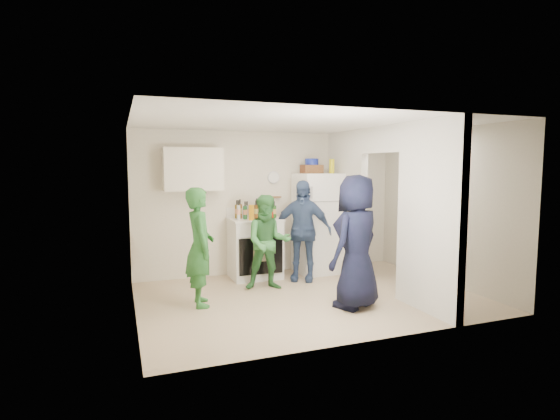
# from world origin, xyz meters

# --- Properties ---
(floor) EXTENTS (4.80, 4.80, 0.00)m
(floor) POSITION_xyz_m (0.00, 0.00, 0.00)
(floor) COLOR tan
(floor) RESTS_ON ground
(wall_back) EXTENTS (4.80, 0.00, 4.80)m
(wall_back) POSITION_xyz_m (0.00, 1.70, 1.25)
(wall_back) COLOR silver
(wall_back) RESTS_ON floor
(wall_front) EXTENTS (4.80, 0.00, 4.80)m
(wall_front) POSITION_xyz_m (0.00, -1.70, 1.25)
(wall_front) COLOR silver
(wall_front) RESTS_ON floor
(wall_left) EXTENTS (0.00, 3.40, 3.40)m
(wall_left) POSITION_xyz_m (-2.40, 0.00, 1.25)
(wall_left) COLOR silver
(wall_left) RESTS_ON floor
(wall_right) EXTENTS (0.00, 3.40, 3.40)m
(wall_right) POSITION_xyz_m (2.40, 0.00, 1.25)
(wall_right) COLOR silver
(wall_right) RESTS_ON floor
(ceiling) EXTENTS (4.80, 4.80, 0.00)m
(ceiling) POSITION_xyz_m (0.00, 0.00, 2.50)
(ceiling) COLOR white
(ceiling) RESTS_ON wall_back
(partition_pier_back) EXTENTS (0.12, 1.20, 2.50)m
(partition_pier_back) POSITION_xyz_m (1.20, 1.10, 1.25)
(partition_pier_back) COLOR silver
(partition_pier_back) RESTS_ON floor
(partition_pier_front) EXTENTS (0.12, 1.20, 2.50)m
(partition_pier_front) POSITION_xyz_m (1.20, -1.10, 1.25)
(partition_pier_front) COLOR silver
(partition_pier_front) RESTS_ON floor
(partition_header) EXTENTS (0.12, 1.00, 0.40)m
(partition_header) POSITION_xyz_m (1.20, 0.00, 2.30)
(partition_header) COLOR silver
(partition_header) RESTS_ON partition_pier_back
(stove) EXTENTS (0.86, 0.71, 1.02)m
(stove) POSITION_xyz_m (-0.40, 1.37, 0.51)
(stove) COLOR white
(stove) RESTS_ON floor
(upper_cabinet) EXTENTS (0.95, 0.34, 0.70)m
(upper_cabinet) POSITION_xyz_m (-1.40, 1.52, 1.85)
(upper_cabinet) COLOR silver
(upper_cabinet) RESTS_ON wall_back
(fridge) EXTENTS (0.73, 0.71, 1.77)m
(fridge) POSITION_xyz_m (0.76, 1.34, 0.89)
(fridge) COLOR white
(fridge) RESTS_ON floor
(wicker_basket) EXTENTS (0.35, 0.25, 0.15)m
(wicker_basket) POSITION_xyz_m (0.66, 1.39, 1.85)
(wicker_basket) COLOR brown
(wicker_basket) RESTS_ON fridge
(blue_bowl) EXTENTS (0.24, 0.24, 0.11)m
(blue_bowl) POSITION_xyz_m (0.66, 1.39, 1.98)
(blue_bowl) COLOR navy
(blue_bowl) RESTS_ON wicker_basket
(yellow_cup_stack_top) EXTENTS (0.09, 0.09, 0.25)m
(yellow_cup_stack_top) POSITION_xyz_m (0.98, 1.24, 1.90)
(yellow_cup_stack_top) COLOR yellow
(yellow_cup_stack_top) RESTS_ON fridge
(wall_clock) EXTENTS (0.22, 0.02, 0.22)m
(wall_clock) POSITION_xyz_m (0.05, 1.68, 1.70)
(wall_clock) COLOR white
(wall_clock) RESTS_ON wall_back
(spice_shelf) EXTENTS (0.35, 0.08, 0.03)m
(spice_shelf) POSITION_xyz_m (0.00, 1.65, 1.35)
(spice_shelf) COLOR olive
(spice_shelf) RESTS_ON wall_back
(nook_window) EXTENTS (0.03, 0.70, 0.80)m
(nook_window) POSITION_xyz_m (2.38, 0.20, 1.65)
(nook_window) COLOR black
(nook_window) RESTS_ON wall_right
(nook_window_frame) EXTENTS (0.04, 0.76, 0.86)m
(nook_window_frame) POSITION_xyz_m (2.36, 0.20, 1.65)
(nook_window_frame) COLOR white
(nook_window_frame) RESTS_ON wall_right
(nook_valance) EXTENTS (0.04, 0.82, 0.18)m
(nook_valance) POSITION_xyz_m (2.34, 0.20, 2.00)
(nook_valance) COLOR white
(nook_valance) RESTS_ON wall_right
(yellow_cup_stack_stove) EXTENTS (0.09, 0.09, 0.25)m
(yellow_cup_stack_stove) POSITION_xyz_m (-0.52, 1.15, 1.15)
(yellow_cup_stack_stove) COLOR #F2A114
(yellow_cup_stack_stove) RESTS_ON stove
(red_cup) EXTENTS (0.09, 0.09, 0.12)m
(red_cup) POSITION_xyz_m (-0.18, 1.17, 1.08)
(red_cup) COLOR #B71F0C
(red_cup) RESTS_ON stove
(person_green_left) EXTENTS (0.41, 0.61, 1.62)m
(person_green_left) POSITION_xyz_m (-1.54, 0.20, 0.81)
(person_green_left) COLOR #307938
(person_green_left) RESTS_ON floor
(person_green_center) EXTENTS (0.82, 0.70, 1.46)m
(person_green_center) POSITION_xyz_m (-0.42, 0.62, 0.73)
(person_green_center) COLOR #3A7D37
(person_green_center) RESTS_ON floor
(person_denim) EXTENTS (1.05, 0.86, 1.67)m
(person_denim) POSITION_xyz_m (0.28, 0.93, 0.84)
(person_denim) COLOR #355075
(person_denim) RESTS_ON floor
(person_navy) EXTENTS (1.04, 0.91, 1.79)m
(person_navy) POSITION_xyz_m (0.41, -0.62, 0.90)
(person_navy) COLOR black
(person_navy) RESTS_ON floor
(person_nook) EXTENTS (0.79, 1.11, 1.55)m
(person_nook) POSITION_xyz_m (2.02, 0.28, 0.78)
(person_nook) COLOR black
(person_nook) RESTS_ON floor
(bottle_a) EXTENTS (0.07, 0.07, 0.31)m
(bottle_a) POSITION_xyz_m (-0.68, 1.48, 1.17)
(bottle_a) COLOR brown
(bottle_a) RESTS_ON stove
(bottle_b) EXTENTS (0.07, 0.07, 0.30)m
(bottle_b) POSITION_xyz_m (-0.59, 1.29, 1.17)
(bottle_b) COLOR #1C562A
(bottle_b) RESTS_ON stove
(bottle_c) EXTENTS (0.07, 0.07, 0.28)m
(bottle_c) POSITION_xyz_m (-0.49, 1.53, 1.16)
(bottle_c) COLOR #959DA2
(bottle_c) RESTS_ON stove
(bottle_d) EXTENTS (0.06, 0.06, 0.31)m
(bottle_d) POSITION_xyz_m (-0.39, 1.34, 1.17)
(bottle_d) COLOR brown
(bottle_d) RESTS_ON stove
(bottle_e) EXTENTS (0.07, 0.07, 0.32)m
(bottle_e) POSITION_xyz_m (-0.30, 1.57, 1.18)
(bottle_e) COLOR #9BA0AC
(bottle_e) RESTS_ON stove
(bottle_f) EXTENTS (0.06, 0.06, 0.27)m
(bottle_f) POSITION_xyz_m (-0.22, 1.40, 1.15)
(bottle_f) COLOR #183C16
(bottle_f) RESTS_ON stove
(bottle_g) EXTENTS (0.08, 0.08, 0.30)m
(bottle_g) POSITION_xyz_m (-0.15, 1.52, 1.17)
(bottle_g) COLOR #9E9034
(bottle_g) RESTS_ON stove
(bottle_h) EXTENTS (0.06, 0.06, 0.32)m
(bottle_h) POSITION_xyz_m (-0.71, 1.27, 1.18)
(bottle_h) COLOR silver
(bottle_h) RESTS_ON stove
(bottle_i) EXTENTS (0.07, 0.07, 0.29)m
(bottle_i) POSITION_xyz_m (-0.33, 1.47, 1.17)
(bottle_i) COLOR brown
(bottle_i) RESTS_ON stove
(bottle_j) EXTENTS (0.08, 0.08, 0.29)m
(bottle_j) POSITION_xyz_m (-0.09, 1.26, 1.17)
(bottle_j) COLOR #275D20
(bottle_j) RESTS_ON stove
(bottle_k) EXTENTS (0.07, 0.07, 0.33)m
(bottle_k) POSITION_xyz_m (-0.64, 1.42, 1.18)
(bottle_k) COLOR brown
(bottle_k) RESTS_ON stove
(bottle_l) EXTENTS (0.06, 0.06, 0.24)m
(bottle_l) POSITION_xyz_m (-0.28, 1.25, 1.14)
(bottle_l) COLOR gray
(bottle_l) RESTS_ON stove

